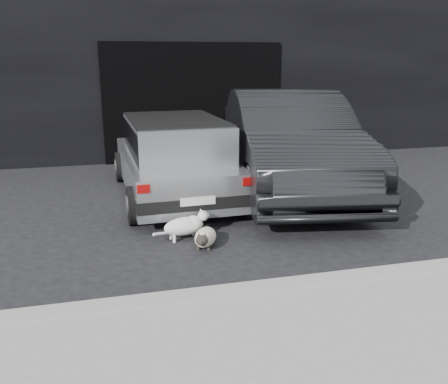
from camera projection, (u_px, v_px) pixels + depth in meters
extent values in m
plane|color=black|center=(179.00, 217.00, 6.98)|extent=(80.00, 80.00, 0.00)
cube|color=black|center=(178.00, 48.00, 12.13)|extent=(34.00, 4.00, 5.00)
cube|color=black|center=(194.00, 103.00, 10.59)|extent=(4.00, 0.10, 2.60)
cube|color=gray|center=(317.00, 284.00, 4.78)|extent=(18.00, 0.25, 0.12)
cube|color=gray|center=(384.00, 354.00, 3.66)|extent=(18.00, 2.20, 0.11)
cube|color=#A4A5A8|center=(174.00, 170.00, 7.97)|extent=(1.71, 3.65, 0.57)
cube|color=#A4A5A8|center=(175.00, 138.00, 7.65)|extent=(1.49, 2.44, 0.57)
cube|color=black|center=(175.00, 138.00, 7.65)|extent=(1.49, 2.35, 0.46)
cube|color=black|center=(197.00, 204.00, 6.39)|extent=(1.63, 0.20, 0.17)
cube|color=black|center=(159.00, 155.00, 9.60)|extent=(1.63, 0.20, 0.17)
cube|color=silver|center=(198.00, 201.00, 6.30)|extent=(0.48, 0.03, 0.11)
cube|color=#8C0707|center=(143.00, 189.00, 6.06)|extent=(0.17, 0.03, 0.11)
cube|color=#8C0707|center=(249.00, 181.00, 6.44)|extent=(0.17, 0.03, 0.11)
cube|color=black|center=(174.00, 119.00, 7.57)|extent=(1.48, 2.20, 0.03)
cylinder|color=black|center=(135.00, 205.00, 6.62)|extent=(0.22, 0.56, 0.55)
cylinder|color=slate|center=(127.00, 206.00, 6.59)|extent=(0.03, 0.31, 0.30)
cylinder|color=black|center=(242.00, 197.00, 7.04)|extent=(0.22, 0.56, 0.55)
cylinder|color=slate|center=(249.00, 196.00, 7.06)|extent=(0.03, 0.31, 0.30)
cylinder|color=black|center=(121.00, 167.00, 8.97)|extent=(0.22, 0.56, 0.55)
cylinder|color=slate|center=(115.00, 167.00, 8.94)|extent=(0.03, 0.31, 0.30)
cylinder|color=black|center=(202.00, 162.00, 9.38)|extent=(0.22, 0.56, 0.55)
cylinder|color=slate|center=(207.00, 162.00, 9.41)|extent=(0.03, 0.31, 0.30)
imported|color=black|center=(288.00, 141.00, 8.26)|extent=(2.68, 5.46, 1.72)
ellipsoid|color=beige|center=(205.00, 237.00, 5.90)|extent=(0.43, 0.58, 0.20)
ellipsoid|color=beige|center=(204.00, 239.00, 5.77)|extent=(0.29, 0.29, 0.19)
ellipsoid|color=black|center=(202.00, 240.00, 5.63)|extent=(0.18, 0.17, 0.13)
sphere|color=black|center=(201.00, 243.00, 5.58)|extent=(0.06, 0.06, 0.06)
cone|color=black|center=(205.00, 235.00, 5.62)|extent=(0.07, 0.07, 0.07)
cone|color=black|center=(199.00, 235.00, 5.63)|extent=(0.07, 0.07, 0.07)
cylinder|color=black|center=(209.00, 248.00, 5.77)|extent=(0.04, 0.04, 0.07)
cylinder|color=black|center=(198.00, 247.00, 5.78)|extent=(0.04, 0.04, 0.07)
cylinder|color=black|center=(212.00, 239.00, 6.06)|extent=(0.04, 0.04, 0.07)
cylinder|color=black|center=(202.00, 238.00, 6.08)|extent=(0.04, 0.04, 0.07)
cylinder|color=black|center=(209.00, 232.00, 6.18)|extent=(0.04, 0.29, 0.09)
ellipsoid|color=silver|center=(184.00, 226.00, 6.11)|extent=(0.58, 0.37, 0.23)
ellipsoid|color=silver|center=(193.00, 223.00, 6.16)|extent=(0.27, 0.27, 0.19)
ellipsoid|color=silver|center=(203.00, 216.00, 6.20)|extent=(0.16, 0.17, 0.14)
sphere|color=silver|center=(207.00, 216.00, 6.23)|extent=(0.06, 0.06, 0.06)
cone|color=silver|center=(201.00, 210.00, 6.21)|extent=(0.07, 0.06, 0.07)
cone|color=silver|center=(203.00, 212.00, 6.14)|extent=(0.07, 0.06, 0.07)
cylinder|color=silver|center=(193.00, 230.00, 6.26)|extent=(0.04, 0.04, 0.13)
cylinder|color=silver|center=(197.00, 233.00, 6.15)|extent=(0.04, 0.04, 0.13)
cylinder|color=silver|center=(171.00, 234.00, 6.13)|extent=(0.04, 0.04, 0.13)
cylinder|color=silver|center=(174.00, 237.00, 6.02)|extent=(0.04, 0.04, 0.13)
cylinder|color=silver|center=(163.00, 233.00, 6.00)|extent=(0.27, 0.19, 0.09)
ellipsoid|color=gray|center=(177.00, 226.00, 6.04)|extent=(0.22, 0.18, 0.10)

